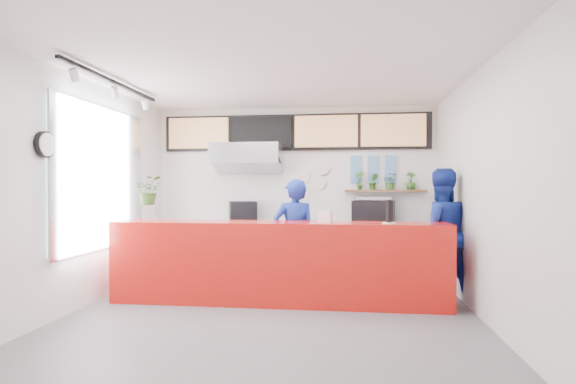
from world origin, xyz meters
The scene contains 46 objects.
floor centered at (0.00, 0.00, 0.00)m, with size 5.00×5.00×0.00m, color slate.
ceiling centered at (0.00, 0.00, 3.00)m, with size 5.00×5.00×0.00m, color silver.
wall_back centered at (0.00, 2.50, 1.50)m, with size 5.00×5.00×0.00m, color white.
wall_left centered at (-2.50, 0.00, 1.50)m, with size 5.00×5.00×0.00m, color white.
wall_right centered at (2.50, 0.00, 1.50)m, with size 5.00×5.00×0.00m, color white.
service_counter centered at (0.00, 0.40, 0.55)m, with size 4.50×0.60×1.10m, color red.
cream_band centered at (0.00, 2.49, 2.60)m, with size 5.00×0.02×0.80m, color beige.
prep_bench centered at (-0.80, 2.20, 0.45)m, with size 1.80×0.60×0.90m, color #B2B5BA.
panini_oven centered at (-0.89, 2.20, 1.11)m, with size 0.46×0.46×0.42m, color black.
extraction_hood centered at (-0.80, 2.15, 2.15)m, with size 1.20×0.70×0.35m, color #B2B5BA.
hood_lip centered at (-0.80, 2.15, 1.95)m, with size 1.20×0.70×0.08m, color #B2B5BA.
right_bench centered at (1.50, 2.20, 0.45)m, with size 1.80×0.60×0.90m, color #B2B5BA.
espresso_machine centered at (1.39, 2.20, 1.12)m, with size 0.68×0.49×0.44m, color black.
espresso_tray centered at (1.39, 2.20, 1.38)m, with size 0.60×0.42×0.06m, color #A6A9AE.
herb_shelf centered at (1.60, 2.40, 1.50)m, with size 1.40×0.18×0.04m, color brown.
menu_board_far_left centered at (-1.75, 2.38, 2.55)m, with size 1.10×0.10×0.55m, color tan.
menu_board_mid_left centered at (-0.59, 2.38, 2.55)m, with size 1.10×0.10×0.55m, color black.
menu_board_mid_right centered at (0.57, 2.38, 2.55)m, with size 1.10×0.10×0.55m, color tan.
menu_board_far_right centered at (1.73, 2.38, 2.55)m, with size 1.10×0.10×0.55m, color tan.
soffit centered at (0.00, 2.46, 2.55)m, with size 4.80×0.04×0.65m, color black.
window_pane centered at (-2.47, 0.30, 1.70)m, with size 0.04×2.20×1.90m, color silver.
window_frame centered at (-2.45, 0.30, 1.70)m, with size 0.03×2.30×2.00m, color #B2B5BA.
wall_clock_rim centered at (-2.46, -0.90, 2.05)m, with size 0.30×0.30×0.05m, color black.
wall_clock_face centered at (-2.43, -0.90, 2.05)m, with size 0.26×0.26×0.02m, color white.
track_rail centered at (-2.10, 0.00, 2.94)m, with size 0.05×2.40×0.04m, color black.
dec_plate_a centered at (0.15, 2.47, 1.75)m, with size 0.24×0.24×0.03m, color silver.
dec_plate_b centered at (0.45, 2.47, 1.65)m, with size 0.24×0.24×0.03m, color silver.
dec_plate_c centered at (0.15, 2.47, 1.45)m, with size 0.24×0.24×0.03m, color silver.
dec_plate_d centered at (0.50, 2.47, 1.90)m, with size 0.24×0.24×0.03m, color silver.
photo_frame_a centered at (1.10, 2.48, 2.00)m, with size 0.20×0.02×0.25m, color #598CBF.
photo_frame_b centered at (1.40, 2.48, 2.00)m, with size 0.20×0.02×0.25m, color #598CBF.
photo_frame_c centered at (1.70, 2.48, 2.00)m, with size 0.20×0.02×0.25m, color #598CBF.
photo_frame_d centered at (1.10, 2.48, 1.75)m, with size 0.20×0.02×0.25m, color #598CBF.
photo_frame_e centered at (1.40, 2.48, 1.75)m, with size 0.20×0.02×0.25m, color #598CBF.
photo_frame_f centered at (1.70, 2.48, 1.75)m, with size 0.20×0.02×0.25m, color #598CBF.
staff_center centered at (0.17, 0.85, 0.84)m, with size 0.62×0.40×1.68m, color navy.
staff_right centered at (2.24, 0.97, 0.92)m, with size 0.89×0.69×1.83m, color navy.
herb_a centered at (1.15, 2.40, 1.68)m, with size 0.17×0.12×0.33m, color #305F21.
herb_b centered at (1.40, 2.40, 1.67)m, with size 0.16×0.13×0.29m, color #305F21.
herb_c centered at (1.69, 2.40, 1.66)m, with size 0.26×0.22×0.29m, color #305F21.
herb_d centered at (2.03, 2.40, 1.68)m, with size 0.17×0.16×0.31m, color #305F21.
glass_vase centered at (-1.80, 0.37, 1.20)m, with size 0.17×0.17×0.20m, color silver.
basil_vase centered at (-1.80, 0.37, 1.52)m, with size 0.36×0.31×0.40m, color #305F21.
napkin_holder centered at (0.64, 0.40, 1.18)m, with size 0.18×0.11×0.15m, color silver.
white_plate centered at (1.46, 0.33, 1.11)m, with size 0.17×0.17×0.01m, color silver.
pepper_mill centered at (1.46, 0.33, 1.26)m, with size 0.07×0.07×0.29m, color black.
Camera 1 is at (0.87, -5.57, 1.58)m, focal length 28.00 mm.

